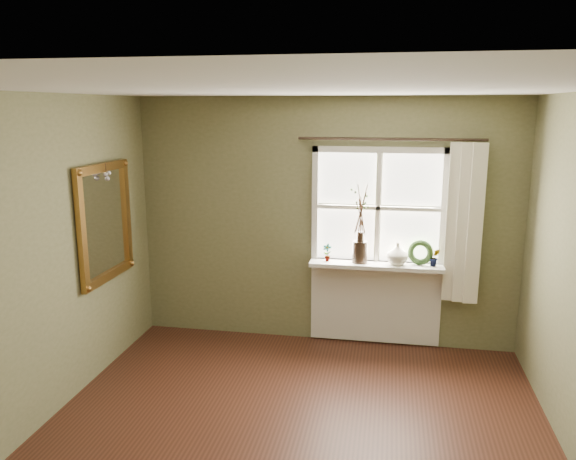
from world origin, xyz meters
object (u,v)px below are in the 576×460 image
Objects in this scene: gilt_mirror at (105,222)px; dark_jug at (360,252)px; wreath at (420,255)px; cream_vase at (397,254)px.

dark_jug is at bearing 19.85° from gilt_mirror.
gilt_mirror is at bearing -151.22° from wreath.
dark_jug is 1.00× the size of cream_vase.
cream_vase is 0.23m from wreath.
cream_vase is 2.88m from gilt_mirror.
gilt_mirror is at bearing -160.15° from dark_jug.
dark_jug is 0.61m from wreath.
wreath is at bearing 16.72° from gilt_mirror.
gilt_mirror reaches higher than cream_vase.
gilt_mirror reaches higher than wreath.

